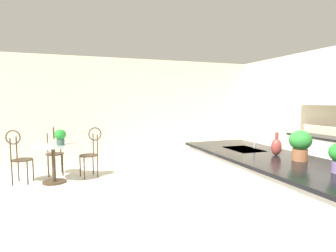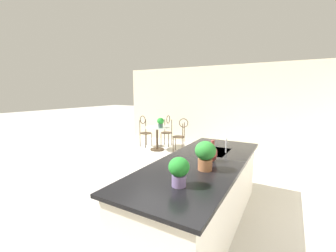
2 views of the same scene
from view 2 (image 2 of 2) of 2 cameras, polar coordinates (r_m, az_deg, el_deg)
name	(u,v)px [view 2 (image 2 of 2)]	position (r m, az deg, el deg)	size (l,w,h in m)	color
ground_plane	(160,200)	(3.92, -2.13, -18.90)	(40.00, 40.00, 0.00)	beige
wall_left_window	(228,107)	(7.44, 15.48, 4.96)	(0.12, 7.80, 2.70)	beige
kitchen_island	(201,193)	(3.13, 8.68, -17.05)	(2.80, 1.06, 0.92)	white
bistro_table	(157,136)	(6.83, -2.90, -2.71)	(0.80, 0.80, 0.74)	#3D2D1E
chair_near_window	(145,130)	(7.32, -6.20, -0.96)	(0.46, 0.52, 1.04)	#3D2D1E
chair_by_island	(181,133)	(6.64, 3.34, -1.96)	(0.46, 0.52, 1.04)	#3D2D1E
chair_toward_desk	(167,129)	(7.37, -0.23, -0.84)	(0.50, 0.42, 1.04)	#3D2D1E
sink_faucet	(226,146)	(3.38, 15.15, -5.06)	(0.02, 0.02, 0.22)	#B2B5BA
potted_plant_on_table	(161,122)	(6.67, -1.99, 1.09)	(0.22, 0.22, 0.31)	#385147
potted_plant_counter_far	(179,170)	(2.13, 2.92, -11.51)	(0.21, 0.21, 0.29)	#7A669E
potted_plant_counter_near	(205,154)	(2.58, 9.86, -7.22)	(0.25, 0.25, 0.35)	#9E603D
vase_on_counter	(212,153)	(2.93, 11.68, -7.10)	(0.13, 0.13, 0.29)	#993D38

